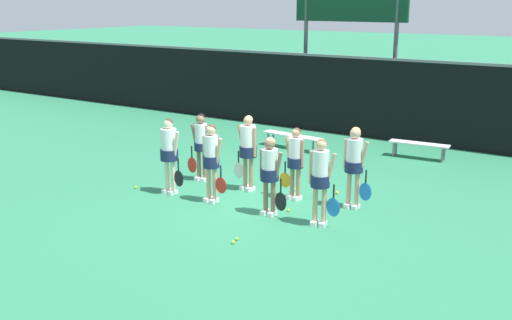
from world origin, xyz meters
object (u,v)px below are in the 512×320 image
object	(u,v)px
bench_courtside	(293,137)
tennis_ball_8	(233,242)
player_0	(169,149)
player_1	(211,156)
tennis_ball_7	(294,189)
player_2	(270,169)
player_6	(295,158)
tennis_ball_9	(213,168)
tennis_ball_10	(237,239)
player_7	(354,160)
tennis_ball_1	(136,187)
scoreboard	(350,8)
tennis_ball_4	(180,177)
tennis_ball_2	(337,192)
tennis_ball_3	(288,210)
player_4	(201,141)
player_3	(321,175)
tennis_ball_0	(206,168)
tennis_ball_5	(336,208)
bench_far	(419,145)
player_5	(248,146)
tennis_ball_6	(177,172)

from	to	relation	value
bench_courtside	tennis_ball_8	world-z (taller)	bench_courtside
player_0	tennis_ball_8	bearing A→B (deg)	-25.09
player_1	tennis_ball_7	bearing A→B (deg)	58.14
player_2	player_6	xyz separation A→B (m)	(-0.07, 1.17, -0.02)
player_0	tennis_ball_9	xyz separation A→B (m)	(-0.45, 2.20, -1.01)
player_1	tennis_ball_10	world-z (taller)	player_1
player_7	tennis_ball_1	xyz separation A→B (m)	(-4.86, -1.59, -1.03)
player_1	player_6	world-z (taller)	player_1
player_2	player_6	distance (m)	1.18
tennis_ball_9	tennis_ball_7	bearing A→B (deg)	-9.25
player_1	player_7	bearing A→B (deg)	26.78
scoreboard	tennis_ball_4	size ratio (longest dim) A/B	80.67
tennis_ball_2	tennis_ball_3	xyz separation A→B (m)	(-0.32, -1.66, -0.00)
player_4	tennis_ball_4	bearing A→B (deg)	-168.59
bench_courtside	tennis_ball_1	world-z (taller)	bench_courtside
tennis_ball_1	tennis_ball_10	distance (m)	4.03
player_3	tennis_ball_8	bearing A→B (deg)	-127.69
tennis_ball_0	tennis_ball_8	world-z (taller)	same
player_6	tennis_ball_1	distance (m)	3.91
player_6	tennis_ball_0	distance (m)	3.43
player_3	tennis_ball_2	xyz separation A→B (m)	(-0.59, 2.00, -1.01)
player_3	player_4	size ratio (longest dim) A/B	1.05
tennis_ball_3	tennis_ball_4	xyz separation A→B (m)	(-3.52, 0.63, -0.00)
tennis_ball_5	bench_far	bearing A→B (deg)	89.55
player_1	tennis_ball_4	bearing A→B (deg)	151.48
player_1	tennis_ball_4	size ratio (longest dim) A/B	27.02
player_2	player_5	distance (m)	1.76
tennis_ball_3	tennis_ball_5	xyz separation A→B (m)	(0.77, 0.71, 0.00)
player_2	player_6	world-z (taller)	player_2
bench_courtside	tennis_ball_1	size ratio (longest dim) A/B	29.27
scoreboard	tennis_ball_0	world-z (taller)	scoreboard
player_4	bench_far	bearing A→B (deg)	47.21
player_7	bench_far	bearing A→B (deg)	91.50
player_4	player_6	xyz separation A→B (m)	(2.65, 0.01, -0.04)
player_2	tennis_ball_1	size ratio (longest dim) A/B	23.68
player_5	tennis_ball_10	xyz separation A→B (m)	(1.56, -2.66, -1.03)
bench_courtside	player_4	size ratio (longest dim) A/B	1.22
player_0	tennis_ball_6	xyz separation A→B (m)	(-0.96, 1.34, -1.01)
tennis_ball_2	tennis_ball_6	size ratio (longest dim) A/B	1.06
bench_courtside	player_6	xyz separation A→B (m)	(2.42, -4.08, 0.58)
bench_far	tennis_ball_7	world-z (taller)	bench_far
player_3	player_6	xyz separation A→B (m)	(-1.22, 1.14, -0.09)
tennis_ball_0	tennis_ball_4	bearing A→B (deg)	-90.43
player_3	player_6	world-z (taller)	player_3
scoreboard	tennis_ball_9	xyz separation A→B (m)	(-0.74, -6.56, -4.04)
tennis_ball_8	tennis_ball_0	bearing A→B (deg)	133.77
scoreboard	tennis_ball_2	world-z (taller)	scoreboard
player_6	tennis_ball_5	xyz separation A→B (m)	(1.09, -0.10, -0.92)
player_6	tennis_ball_2	distance (m)	1.41
player_0	tennis_ball_10	size ratio (longest dim) A/B	27.40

